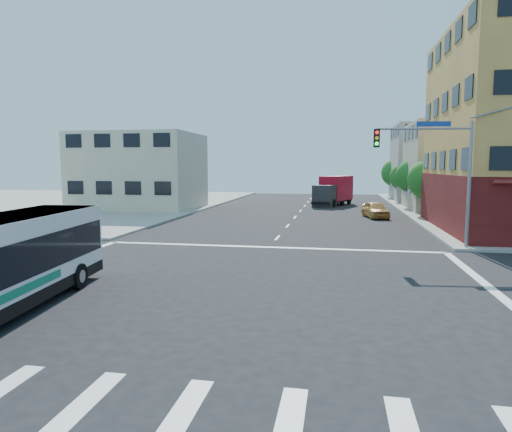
# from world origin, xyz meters

# --- Properties ---
(ground) EXTENTS (120.00, 120.00, 0.00)m
(ground) POSITION_xyz_m (0.00, 0.00, 0.00)
(ground) COLOR black
(ground) RESTS_ON ground
(sidewalk_nw) EXTENTS (50.00, 50.00, 0.15)m
(sidewalk_nw) POSITION_xyz_m (-35.00, 35.00, 0.07)
(sidewalk_nw) COLOR gray
(sidewalk_nw) RESTS_ON ground
(building_east_near) EXTENTS (12.06, 10.06, 9.00)m
(building_east_near) POSITION_xyz_m (16.98, 33.98, 4.51)
(building_east_near) COLOR tan
(building_east_near) RESTS_ON ground
(building_east_far) EXTENTS (12.06, 10.06, 10.00)m
(building_east_far) POSITION_xyz_m (16.98, 47.98, 5.01)
(building_east_far) COLOR #969792
(building_east_far) RESTS_ON ground
(building_west) EXTENTS (12.06, 10.06, 8.00)m
(building_west) POSITION_xyz_m (-17.02, 29.98, 4.01)
(building_west) COLOR beige
(building_west) RESTS_ON ground
(signal_mast_ne) EXTENTS (7.91, 1.13, 8.07)m
(signal_mast_ne) POSITION_xyz_m (9.08, 10.62, 4.98)
(signal_mast_ne) COLOR slate
(signal_mast_ne) RESTS_ON ground
(street_tree_a) EXTENTS (3.60, 3.60, 5.53)m
(street_tree_a) POSITION_xyz_m (11.90, 27.92, 3.59)
(street_tree_a) COLOR #3A2715
(street_tree_a) RESTS_ON ground
(street_tree_b) EXTENTS (3.80, 3.80, 5.79)m
(street_tree_b) POSITION_xyz_m (11.90, 35.92, 3.75)
(street_tree_b) COLOR #3A2715
(street_tree_b) RESTS_ON ground
(street_tree_c) EXTENTS (3.40, 3.40, 5.29)m
(street_tree_c) POSITION_xyz_m (11.90, 43.92, 3.46)
(street_tree_c) COLOR #3A2715
(street_tree_c) RESTS_ON ground
(street_tree_d) EXTENTS (4.00, 4.00, 6.03)m
(street_tree_d) POSITION_xyz_m (11.90, 51.92, 3.88)
(street_tree_d) COLOR #3A2715
(street_tree_d) RESTS_ON ground
(box_truck) EXTENTS (4.74, 7.86, 3.41)m
(box_truck) POSITION_xyz_m (3.24, 38.39, 1.65)
(box_truck) COLOR #242328
(box_truck) RESTS_ON ground
(parked_car) EXTENTS (2.52, 4.51, 1.45)m
(parked_car) POSITION_xyz_m (7.08, 25.97, 0.73)
(parked_car) COLOR gold
(parked_car) RESTS_ON ground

